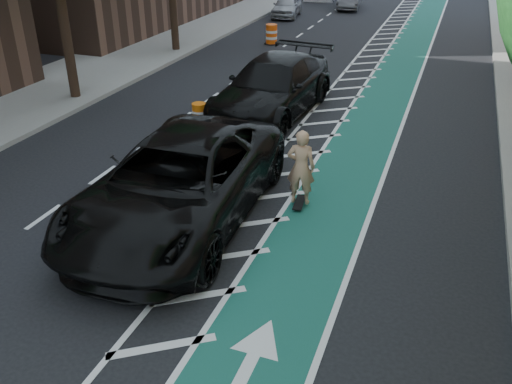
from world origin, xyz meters
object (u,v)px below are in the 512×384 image
at_px(skateboarder, 301,167).
at_px(suv_near, 179,182).
at_px(barrel_a, 199,116).
at_px(suv_far, 273,87).

relative_size(skateboarder, suv_near, 0.26).
bearing_deg(skateboarder, barrel_a, -47.62).
relative_size(suv_far, barrel_a, 8.22).
bearing_deg(suv_near, suv_far, 90.61).
relative_size(suv_near, suv_far, 1.08).
height_order(skateboarder, barrel_a, skateboarder).
height_order(suv_near, barrel_a, suv_near).
bearing_deg(suv_near, skateboarder, 31.71).
xyz_separation_m(skateboarder, suv_far, (-2.76, 6.11, -0.08)).
height_order(suv_near, suv_far, suv_near).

